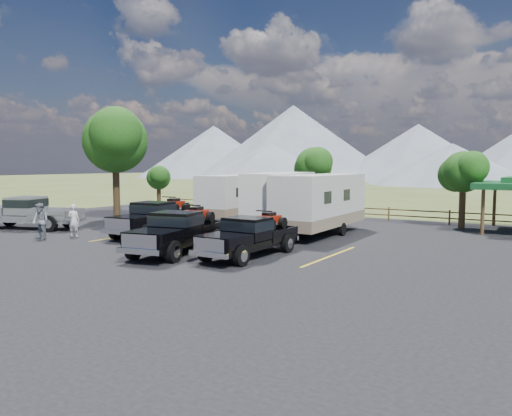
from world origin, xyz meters
The scene contains 18 objects.
ground centered at (0.00, 0.00, 0.00)m, with size 320.00×320.00×0.00m, color #455423.
asphalt_lot centered at (0.00, 3.00, 0.02)m, with size 44.00×34.00×0.04m, color black.
stall_lines centered at (0.00, 4.00, 0.04)m, with size 12.12×5.50×0.01m.
tree_big_nw centered at (-12.55, 9.03, 5.60)m, with size 5.54×5.18×7.84m.
tree_ne_a centered at (8.97, 17.01, 3.48)m, with size 3.11×2.92×4.76m.
tree_north centered at (-2.03, 19.02, 3.83)m, with size 3.46×3.24×5.25m.
tree_nw_small centered at (-16.02, 17.01, 2.78)m, with size 2.59×2.43×3.85m.
rail_fence centered at (2.00, 18.50, 0.61)m, with size 36.12×0.12×1.00m.
mountain_range centered at (-7.63, 105.98, 7.87)m, with size 209.00×71.00×20.00m.
rig_left centered at (-4.69, 4.72, 1.04)m, with size 2.73×6.42×2.08m.
rig_center centered at (-0.03, 1.26, 1.03)m, with size 3.11×6.40×2.05m.
rig_right centered at (3.12, 2.20, 0.95)m, with size 2.05×5.67×1.88m.
trailer_left centered at (-4.90, 12.99, 1.70)m, with size 2.98×9.19×3.18m.
trailer_center centered at (0.24, 9.95, 1.83)m, with size 4.51×9.81×3.42m.
trailer_right centered at (2.87, 9.74, 1.79)m, with size 2.68×9.62×3.34m.
pickup_silver centered at (-13.24, 2.71, 1.06)m, with size 6.82×4.22×1.95m.
person_a centered at (-8.14, 2.01, 0.93)m, with size 0.65×0.42×1.77m, color silver.
person_b centered at (-8.85, 0.48, 0.98)m, with size 0.92×0.72×1.89m, color slate.
Camera 1 is at (14.50, -15.42, 3.94)m, focal length 35.00 mm.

